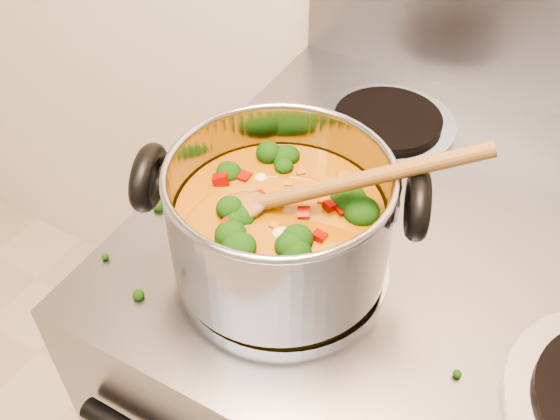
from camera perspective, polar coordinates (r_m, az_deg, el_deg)
The scene contains 3 objects.
stockpot at distance 0.62m, azimuth 0.08°, elevation -1.00°, with size 0.29×0.22×0.14m.
wooden_spoon at distance 0.60m, azimuth 1.49°, elevation 1.40°, with size 0.26×0.15×0.11m.
cooktop_crumbs at distance 0.66m, azimuth -4.95°, elevation -6.62°, with size 0.25×0.30×0.01m.
Camera 1 is at (0.09, 0.62, 1.43)m, focal length 40.00 mm.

